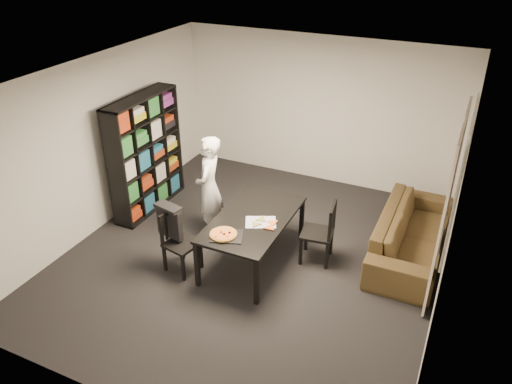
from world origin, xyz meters
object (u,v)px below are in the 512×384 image
at_px(dining_table, 253,221).
at_px(person, 209,188).
at_px(chair_right, 324,229).
at_px(chair_left, 177,237).
at_px(baking_tray, 227,236).
at_px(bookshelf, 146,154).
at_px(sofa, 412,234).
at_px(pepperoni_pizza, 223,234).

relative_size(dining_table, person, 1.06).
xyz_separation_m(dining_table, chair_right, (0.88, 0.41, -0.12)).
height_order(chair_left, person, person).
bearing_deg(baking_tray, bookshelf, 149.96).
bearing_deg(person, dining_table, 53.32).
relative_size(bookshelf, sofa, 0.85).
relative_size(person, sofa, 0.71).
distance_m(bookshelf, pepperoni_pizza, 2.39).
relative_size(chair_left, sofa, 0.39).
xyz_separation_m(chair_left, chair_right, (1.74, 0.98, 0.02)).
bearing_deg(sofa, baking_tray, 128.31).
bearing_deg(baking_tray, chair_right, 44.07).
bearing_deg(dining_table, pepperoni_pizza, -105.45).
height_order(pepperoni_pizza, sofa, pepperoni_pizza).
distance_m(pepperoni_pizza, sofa, 2.72).
bearing_deg(baking_tray, chair_left, -178.41).
distance_m(baking_tray, sofa, 2.68).
xyz_separation_m(bookshelf, sofa, (4.17, 0.43, -0.62)).
distance_m(chair_right, person, 1.77).
distance_m(bookshelf, chair_left, 1.87).
distance_m(dining_table, sofa, 2.28).
height_order(chair_right, pepperoni_pizza, chair_right).
bearing_deg(sofa, dining_table, 119.04).
bearing_deg(chair_right, chair_left, -68.31).
bearing_deg(dining_table, bookshelf, 163.24).
bearing_deg(bookshelf, baking_tray, -30.04).
xyz_separation_m(bookshelf, person, (1.33, -0.31, -0.15)).
distance_m(chair_right, baking_tray, 1.39).
xyz_separation_m(person, pepperoni_pizza, (0.72, -0.91, -0.06)).
relative_size(dining_table, pepperoni_pizza, 4.84).
xyz_separation_m(bookshelf, pepperoni_pizza, (2.05, -1.22, -0.22)).
relative_size(dining_table, sofa, 0.75).
distance_m(chair_right, sofa, 1.30).
height_order(chair_left, sofa, chair_left).
bearing_deg(sofa, chair_left, 120.41).
xyz_separation_m(bookshelf, chair_right, (3.08, -0.25, -0.43)).
bearing_deg(chair_left, person, 12.82).
height_order(bookshelf, chair_right, bookshelf).
bearing_deg(bookshelf, dining_table, -16.76).
distance_m(chair_left, person, 0.97).
relative_size(person, baking_tray, 3.98).
bearing_deg(baking_tray, person, 130.35).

